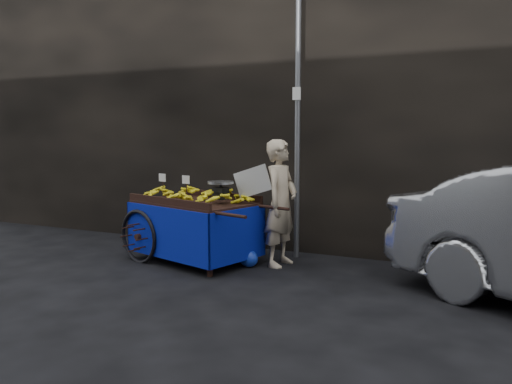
% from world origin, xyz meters
% --- Properties ---
extents(ground, '(80.00, 80.00, 0.00)m').
position_xyz_m(ground, '(0.00, 0.00, 0.00)').
color(ground, black).
rests_on(ground, ground).
extents(building_wall, '(13.50, 2.00, 5.00)m').
position_xyz_m(building_wall, '(0.39, 2.60, 2.50)').
color(building_wall, black).
rests_on(building_wall, ground).
extents(street_pole, '(0.12, 0.10, 4.00)m').
position_xyz_m(street_pole, '(0.30, 1.30, 2.01)').
color(street_pole, slate).
rests_on(street_pole, ground).
extents(banana_cart, '(2.53, 1.65, 1.27)m').
position_xyz_m(banana_cart, '(-0.99, 0.48, 0.78)').
color(banana_cart, black).
rests_on(banana_cart, ground).
extents(vendor, '(0.87, 0.67, 1.75)m').
position_xyz_m(vendor, '(0.26, 0.76, 0.88)').
color(vendor, '#C7B394').
rests_on(vendor, ground).
extents(plastic_bag, '(0.26, 0.21, 0.24)m').
position_xyz_m(plastic_bag, '(-0.10, 0.47, 0.12)').
color(plastic_bag, '#1835B7').
rests_on(plastic_bag, ground).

